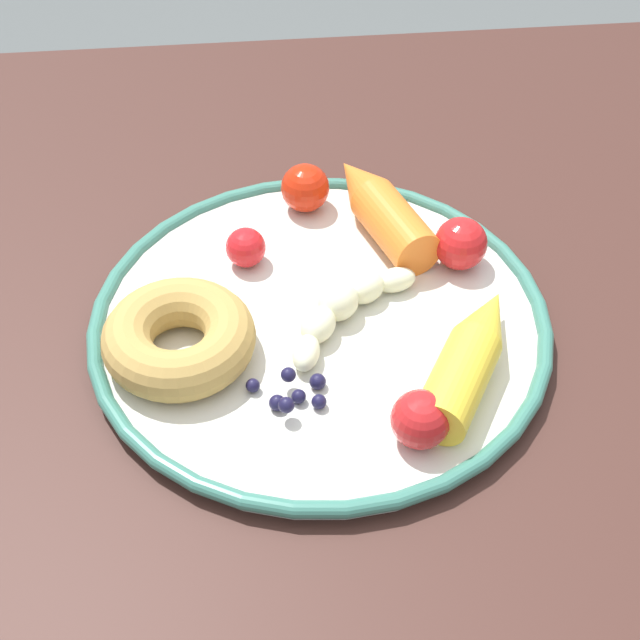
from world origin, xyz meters
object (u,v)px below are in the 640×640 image
object	(u,v)px
banana	(344,307)
tomato_mid	(421,419)
carrot_yellow	(470,355)
tomato_extra	(305,188)
carrot_orange	(380,207)
donut	(179,338)
blueberry_pile	(293,393)
plate	(320,323)
dining_table	(347,377)
tomato_far	(246,247)
tomato_near	(461,244)

from	to	relation	value
banana	tomato_mid	distance (m)	0.12
carrot_yellow	tomato_extra	bearing A→B (deg)	-63.88
carrot_orange	donut	world-z (taller)	carrot_orange
carrot_yellow	tomato_extra	distance (m)	0.23
carrot_yellow	tomato_extra	size ratio (longest dim) A/B	3.37
blueberry_pile	carrot_yellow	bearing A→B (deg)	-174.37
plate	carrot_yellow	size ratio (longest dim) A/B	2.52
carrot_yellow	tomato_extra	world-z (taller)	tomato_extra
plate	carrot_orange	bearing A→B (deg)	-119.44
dining_table	donut	xyz separation A→B (m)	(0.13, 0.06, 0.13)
donut	tomato_far	world-z (taller)	donut
dining_table	plate	size ratio (longest dim) A/B	2.58
blueberry_pile	tomato_far	world-z (taller)	tomato_far
dining_table	tomato_mid	xyz separation A→B (m)	(-0.03, 0.16, 0.13)
dining_table	tomato_near	bearing A→B (deg)	-169.84
banana	tomato_extra	xyz separation A→B (m)	(0.02, -0.14, 0.01)
tomato_far	tomato_extra	xyz separation A→B (m)	(-0.05, -0.07, 0.00)
banana	donut	xyz separation A→B (m)	(0.12, 0.03, 0.01)
tomato_far	tomato_mid	bearing A→B (deg)	119.65
blueberry_pile	tomato_extra	distance (m)	0.22
blueberry_pile	tomato_far	distance (m)	0.15
plate	tomato_near	world-z (taller)	tomato_near
donut	blueberry_pile	world-z (taller)	donut
banana	tomato_extra	world-z (taller)	tomato_extra
carrot_orange	tomato_mid	world-z (taller)	same
tomato_near	tomato_far	world-z (taller)	tomato_near
dining_table	tomato_extra	size ratio (longest dim) A/B	21.89
donut	tomato_near	bearing A→B (deg)	-160.27
dining_table	carrot_orange	xyz separation A→B (m)	(-0.03, -0.07, 0.13)
dining_table	tomato_near	size ratio (longest dim) A/B	21.31
tomato_far	carrot_orange	bearing A→B (deg)	-162.57
dining_table	blueberry_pile	bearing A→B (deg)	64.65
donut	tomato_near	distance (m)	0.24
plate	carrot_orange	world-z (taller)	carrot_orange
plate	blueberry_pile	bearing A→B (deg)	70.86
carrot_yellow	tomato_extra	xyz separation A→B (m)	(0.10, -0.20, 0.00)
plate	blueberry_pile	world-z (taller)	blueberry_pile
dining_table	tomato_far	distance (m)	0.15
tomato_mid	tomato_far	size ratio (longest dim) A/B	1.25
carrot_yellow	banana	bearing A→B (deg)	-37.98
banana	tomato_far	size ratio (longest dim) A/B	3.35
blueberry_pile	tomato_near	bearing A→B (deg)	-137.94
tomato_mid	plate	bearing A→B (deg)	-65.00
tomato_mid	banana	bearing A→B (deg)	-72.44
carrot_yellow	donut	world-z (taller)	carrot_yellow
plate	tomato_extra	world-z (taller)	tomato_extra
tomato_far	tomato_extra	size ratio (longest dim) A/B	0.78
dining_table	carrot_orange	world-z (taller)	carrot_orange
blueberry_pile	tomato_extra	size ratio (longest dim) A/B	1.37
plate	blueberry_pile	size ratio (longest dim) A/B	6.18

